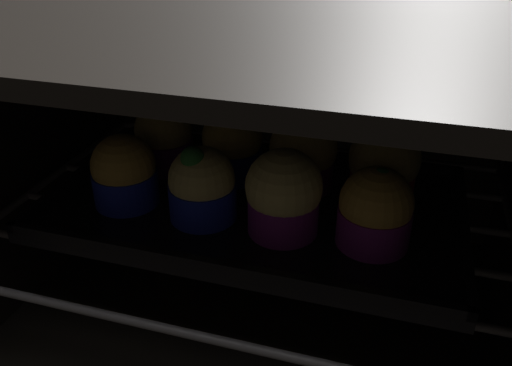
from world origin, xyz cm
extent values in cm
cube|color=black|center=(0.00, 22.00, -0.75)|extent=(59.00, 47.00, 1.50)
cube|color=black|center=(0.00, 22.00, 34.75)|extent=(59.00, 47.00, 1.50)
cube|color=black|center=(0.00, 44.75, 17.00)|extent=(59.00, 1.50, 34.00)
cube|color=black|center=(-28.75, 22.00, 17.00)|extent=(1.50, 47.00, 34.00)
cylinder|color=#4C494C|center=(0.00, 3.00, 13.60)|extent=(54.00, 0.80, 0.80)
cylinder|color=#4C494C|center=(0.00, 10.60, 13.60)|extent=(54.00, 0.80, 0.80)
cylinder|color=#4C494C|center=(0.00, 18.20, 13.60)|extent=(54.00, 0.80, 0.80)
cylinder|color=#4C494C|center=(0.00, 25.80, 13.60)|extent=(54.00, 0.80, 0.80)
cylinder|color=#4C494C|center=(0.00, 33.40, 13.60)|extent=(54.00, 0.80, 0.80)
cylinder|color=#4C494C|center=(0.00, 41.00, 13.60)|extent=(54.00, 0.80, 0.80)
cylinder|color=#4C494C|center=(-27.00, 22.00, 13.60)|extent=(0.80, 42.00, 0.80)
cube|color=black|center=(0.00, 22.13, 14.60)|extent=(43.96, 26.18, 1.20)
cube|color=black|center=(0.00, 9.44, 15.70)|extent=(43.96, 0.80, 1.00)
cube|color=black|center=(0.00, 34.82, 15.70)|extent=(43.96, 0.80, 1.00)
cube|color=black|center=(-21.58, 22.13, 15.70)|extent=(0.80, 26.18, 1.00)
cube|color=black|center=(21.58, 22.13, 15.70)|extent=(0.80, 26.18, 1.00)
cylinder|color=#1928B7|center=(-13.40, 17.95, 17.06)|extent=(7.00, 7.00, 3.73)
sphere|color=gold|center=(-13.40, 17.95, 19.61)|extent=(6.85, 6.85, 6.85)
sphere|color=#28702D|center=(-13.54, 17.56, 21.75)|extent=(1.93, 1.93, 1.93)
cylinder|color=#1928B7|center=(-4.34, 17.57, 17.06)|extent=(7.00, 7.00, 3.73)
sphere|color=#E0CC7A|center=(-4.34, 17.57, 19.58)|extent=(6.80, 6.80, 6.80)
sphere|color=#28702D|center=(-4.70, 16.46, 22.44)|extent=(2.37, 2.37, 2.37)
cylinder|color=#7A238C|center=(4.20, 17.39, 17.06)|extent=(7.00, 7.00, 3.73)
sphere|color=#E0CC7A|center=(4.20, 17.39, 20.20)|extent=(7.52, 7.52, 7.52)
sphere|color=#28702D|center=(4.81, 16.64, 22.64)|extent=(1.96, 1.96, 1.96)
cylinder|color=#7A238C|center=(12.94, 17.82, 17.06)|extent=(7.00, 7.00, 3.73)
sphere|color=gold|center=(12.94, 17.82, 19.65)|extent=(6.92, 6.92, 6.92)
sphere|color=#28702D|center=(13.11, 17.89, 22.12)|extent=(2.16, 2.16, 2.16)
cylinder|color=#7A238C|center=(-13.02, 26.96, 17.06)|extent=(7.00, 7.00, 3.73)
sphere|color=#DBBC60|center=(-13.02, 26.96, 20.16)|extent=(6.88, 6.88, 6.88)
sphere|color=#28702D|center=(-12.70, 27.26, 22.61)|extent=(2.27, 2.27, 2.27)
cylinder|color=#1928B7|center=(-4.32, 26.98, 17.06)|extent=(7.00, 7.00, 3.73)
sphere|color=gold|center=(-4.32, 26.98, 20.24)|extent=(7.01, 7.01, 7.01)
sphere|color=#1E6023|center=(-4.50, 28.00, 22.61)|extent=(2.43, 2.43, 2.43)
cylinder|color=#7A238C|center=(4.06, 26.96, 17.06)|extent=(7.00, 7.00, 3.73)
sphere|color=#DBBC60|center=(4.06, 26.96, 20.07)|extent=(7.63, 7.63, 7.63)
sphere|color=#1E6023|center=(3.33, 26.42, 22.88)|extent=(2.19, 2.19, 2.19)
cylinder|color=red|center=(12.95, 26.66, 17.06)|extent=(7.00, 7.00, 3.73)
sphere|color=#DBBC60|center=(12.95, 26.66, 20.07)|extent=(7.64, 7.64, 7.64)
sphere|color=#19511E|center=(12.67, 26.17, 23.05)|extent=(2.28, 2.28, 2.28)
camera|label=1|loc=(14.20, -25.23, 44.57)|focal=36.70mm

